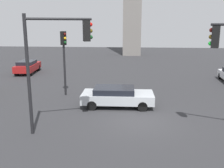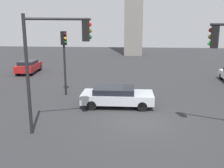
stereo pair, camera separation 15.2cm
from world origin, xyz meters
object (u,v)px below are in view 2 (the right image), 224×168
(traffic_light_0, at_px, (64,51))
(car_3, at_px, (117,96))
(traffic_light_2, at_px, (56,50))
(car_2, at_px, (29,66))

(traffic_light_0, bearing_deg, car_3, 4.53)
(traffic_light_2, distance_m, car_3, 6.03)
(traffic_light_0, bearing_deg, traffic_light_2, -42.17)
(traffic_light_0, relative_size, car_2, 1.02)
(traffic_light_0, xyz_separation_m, traffic_light_2, (1.56, -6.69, 0.70))
(car_3, bearing_deg, traffic_light_0, 147.86)
(car_2, xyz_separation_m, car_3, (10.86, -11.09, -0.07))
(traffic_light_0, distance_m, car_3, 5.47)
(car_3, bearing_deg, traffic_light_2, -122.79)
(traffic_light_2, distance_m, car_2, 17.78)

